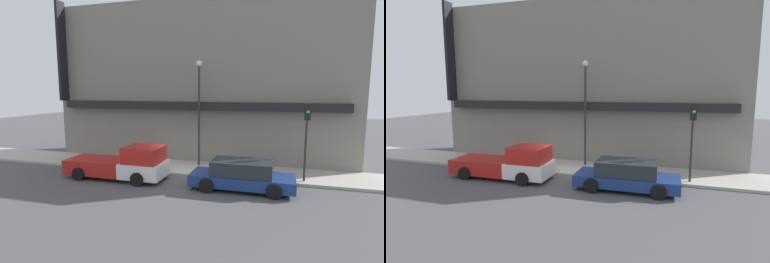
# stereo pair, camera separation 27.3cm
# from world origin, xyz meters

# --- Properties ---
(ground_plane) EXTENTS (80.00, 80.00, 0.00)m
(ground_plane) POSITION_xyz_m (0.00, 0.00, 0.00)
(ground_plane) COLOR #4C4C4F
(sidewalk) EXTENTS (36.00, 3.12, 0.15)m
(sidewalk) POSITION_xyz_m (0.00, 1.56, 0.07)
(sidewalk) COLOR #ADA89E
(sidewalk) RESTS_ON ground
(building) EXTENTS (19.80, 3.80, 10.73)m
(building) POSITION_xyz_m (-0.02, 4.60, 5.21)
(building) COLOR gray
(building) RESTS_ON ground
(pickup_truck) EXTENTS (5.49, 2.14, 1.81)m
(pickup_truck) POSITION_xyz_m (-2.65, -1.27, 0.79)
(pickup_truck) COLOR white
(pickup_truck) RESTS_ON ground
(parked_car) EXTENTS (4.89, 2.06, 1.41)m
(parked_car) POSITION_xyz_m (3.69, -1.27, 0.69)
(parked_car) COLOR navy
(parked_car) RESTS_ON ground
(fire_hydrant) EXTENTS (0.18, 0.18, 0.66)m
(fire_hydrant) POSITION_xyz_m (-1.30, 0.93, 0.47)
(fire_hydrant) COLOR #196633
(fire_hydrant) RESTS_ON sidewalk
(street_lamp) EXTENTS (0.36, 0.36, 6.32)m
(street_lamp) POSITION_xyz_m (0.63, 2.21, 4.03)
(street_lamp) COLOR #2D2D2D
(street_lamp) RESTS_ON sidewalk
(traffic_light) EXTENTS (0.28, 0.42, 3.93)m
(traffic_light) POSITION_xyz_m (6.63, 0.44, 2.83)
(traffic_light) COLOR #2D2D2D
(traffic_light) RESTS_ON sidewalk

